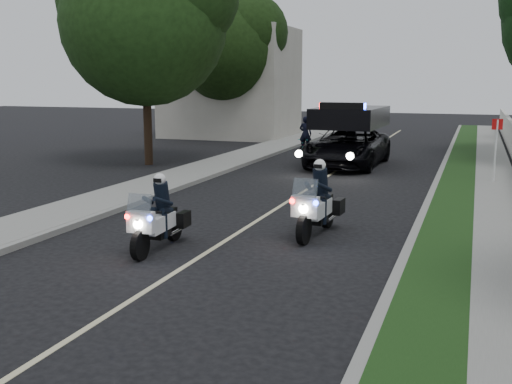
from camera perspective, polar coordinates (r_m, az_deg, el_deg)
ground at (r=12.75m, az=-5.49°, el=-6.24°), size 120.00×120.00×0.00m
curb_right at (r=21.34m, az=16.54°, el=0.39°), size 0.20×60.00×0.15m
grass_verge at (r=21.31m, az=18.42°, el=0.28°), size 1.20×60.00×0.16m
sidewalk_right at (r=21.32m, az=21.91°, el=0.06°), size 1.40×60.00×0.16m
curb_left at (r=23.29m, az=-4.00°, el=1.62°), size 0.20×60.00×0.15m
sidewalk_left at (r=23.76m, az=-6.43°, el=1.77°), size 2.00×60.00×0.16m
building_far at (r=40.04m, az=-2.43°, el=10.28°), size 8.00×6.00×7.00m
lane_marking at (r=21.97m, az=5.81°, el=0.87°), size 0.12×50.00×0.01m
police_moto_left at (r=13.49m, az=-9.18°, el=-5.39°), size 0.79×2.02×1.69m
police_moto_right at (r=14.58m, az=5.75°, el=-4.10°), size 0.90×2.21×1.84m
police_suv at (r=26.51m, az=8.64°, el=2.45°), size 3.03×6.22×2.98m
bicycle at (r=30.30m, az=4.67°, el=3.54°), size 0.59×1.57×0.81m
cyclist at (r=30.30m, az=4.67°, el=3.54°), size 0.63×0.43×1.72m
sign_post at (r=22.83m, az=21.54°, el=0.54°), size 0.48×0.48×2.44m
tree_left_near at (r=27.11m, az=-10.11°, el=2.58°), size 8.10×8.10×11.85m
tree_left_far at (r=38.18m, az=-2.58°, el=5.00°), size 7.82×7.82×10.57m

